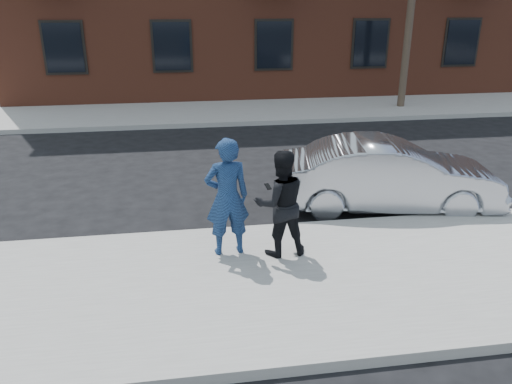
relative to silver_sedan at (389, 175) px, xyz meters
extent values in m
plane|color=black|center=(-0.38, -2.31, -0.68)|extent=(100.00, 100.00, 0.00)
cube|color=gray|center=(-0.38, -2.56, -0.61)|extent=(50.00, 3.50, 0.15)
cube|color=#999691|center=(-0.38, -0.76, -0.61)|extent=(50.00, 0.10, 0.15)
cube|color=gray|center=(-0.38, 8.94, -0.61)|extent=(50.00, 3.50, 0.15)
cube|color=#999691|center=(-0.38, 7.14, -0.61)|extent=(50.00, 0.10, 0.15)
cube|color=black|center=(-7.88, 10.63, 1.52)|extent=(1.30, 0.06, 1.70)
cube|color=black|center=(3.52, 10.63, 1.52)|extent=(1.30, 0.06, 1.70)
cylinder|color=#32291E|center=(4.12, 8.69, 1.57)|extent=(0.26, 0.26, 4.20)
imported|color=#999BA3|center=(0.00, 0.00, 0.00)|extent=(4.33, 2.11, 1.37)
imported|color=navy|center=(-3.26, -1.61, 0.39)|extent=(0.71, 0.51, 1.84)
cube|color=black|center=(-3.34, -1.40, 0.75)|extent=(0.08, 0.13, 0.08)
imported|color=black|center=(-2.48, -1.75, 0.30)|extent=(0.85, 0.69, 1.66)
cube|color=black|center=(-2.64, -1.59, 0.52)|extent=(0.10, 0.15, 0.06)
camera|label=1|loc=(-3.88, -8.53, 3.18)|focal=35.00mm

